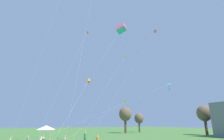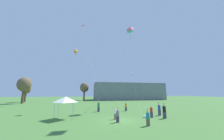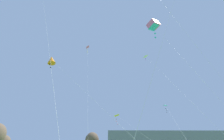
% 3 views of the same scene
% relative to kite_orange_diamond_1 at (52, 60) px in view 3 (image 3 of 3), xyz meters
% --- Properties ---
extents(kite_orange_diamond_1, '(12.16, 9.71, 12.98)m').
position_rel_kite_orange_diamond_1_xyz_m(kite_orange_diamond_1, '(0.00, 0.00, 0.00)').
color(kite_orange_diamond_1, silver).
rests_on(kite_orange_diamond_1, ground).
extents(kite_pink_box_2, '(2.09, 11.28, 19.45)m').
position_rel_kite_orange_diamond_1_xyz_m(kite_pink_box_2, '(12.67, 0.72, 6.28)').
color(kite_pink_box_2, silver).
rests_on(kite_pink_box_2, ground).
extents(kite_pink_delta_5, '(5.89, 22.97, 30.07)m').
position_rel_kite_orange_diamond_1_xyz_m(kite_pink_delta_5, '(0.11, 20.19, 16.91)').
color(kite_pink_delta_5, silver).
rests_on(kite_pink_delta_5, ground).
extents(kite_cyan_delta_6, '(6.69, 21.43, 9.50)m').
position_rel_kite_orange_diamond_1_xyz_m(kite_cyan_delta_6, '(15.04, 7.62, -3.21)').
color(kite_cyan_delta_6, silver).
rests_on(kite_cyan_delta_6, ground).
extents(kite_yellow_delta_8, '(5.77, 14.94, 7.38)m').
position_rel_kite_orange_diamond_1_xyz_m(kite_yellow_delta_8, '(7.58, 4.42, -5.33)').
color(kite_yellow_delta_8, silver).
rests_on(kite_yellow_delta_8, ground).
extents(kite_white_delta_9, '(3.11, 10.68, 14.74)m').
position_rel_kite_orange_diamond_1_xyz_m(kite_white_delta_9, '(11.52, 2.18, 1.87)').
color(kite_white_delta_9, silver).
rests_on(kite_white_delta_9, ground).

